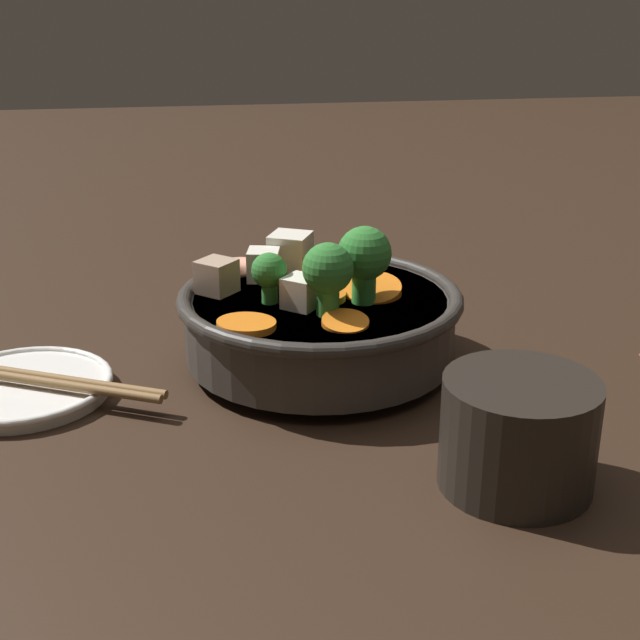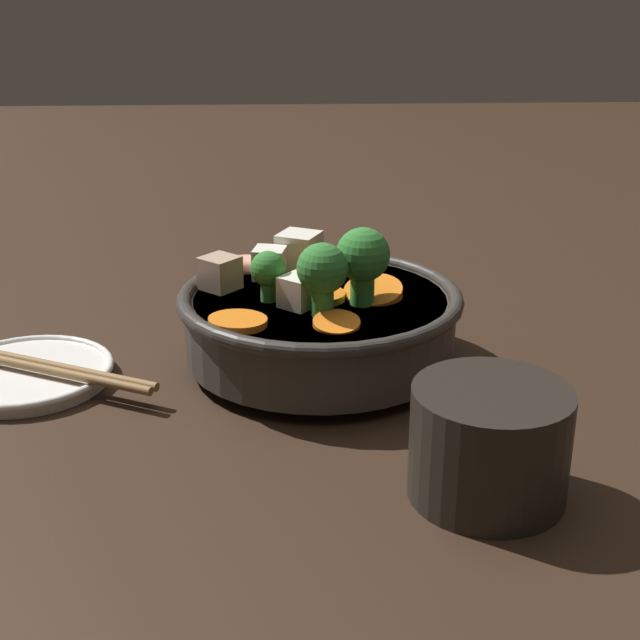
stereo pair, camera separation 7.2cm
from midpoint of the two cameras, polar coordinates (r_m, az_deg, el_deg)
ground_plane at (r=0.74m, az=-2.80°, el=-2.93°), size 3.00×3.00×0.00m
stirfry_bowl at (r=0.72m, az=-2.92°, el=0.22°), size 0.23×0.23×0.12m
side_saucer at (r=0.73m, az=-21.19°, el=-4.10°), size 0.14×0.14×0.01m
dark_mug at (r=0.57m, az=8.98°, el=-7.21°), size 0.12×0.10×0.07m
chopsticks_pair at (r=0.73m, az=-21.29°, el=-3.42°), size 0.12×0.22×0.01m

